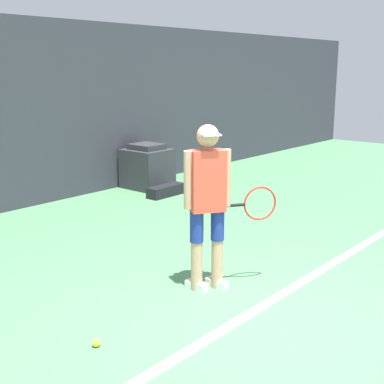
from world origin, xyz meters
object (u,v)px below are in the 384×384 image
tennis_player (209,200)px  tennis_ball (96,343)px  equipment_bag (166,191)px  covered_chair (147,167)px

tennis_player → tennis_ball: tennis_player is taller
equipment_bag → tennis_player: bearing=-130.9°
covered_chair → equipment_bag: bearing=-110.2°
tennis_player → equipment_bag: 4.19m
tennis_ball → covered_chair: 5.94m
tennis_player → equipment_bag: bearing=82.9°
tennis_player → covered_chair: bearing=86.1°
equipment_bag → covered_chair: bearing=69.8°
tennis_ball → covered_chair: covered_chair is taller
tennis_player → equipment_bag: (2.69, 3.10, -0.85)m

